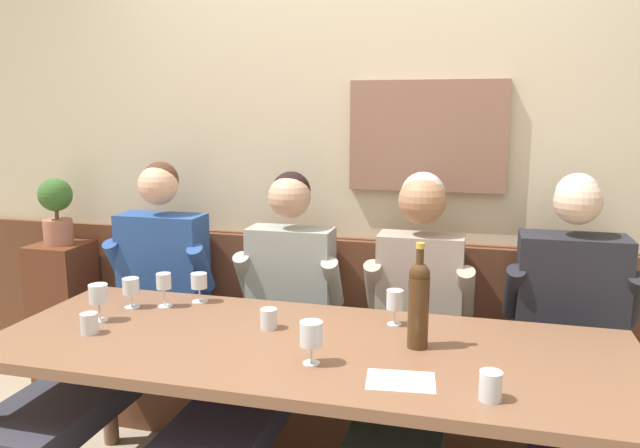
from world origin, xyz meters
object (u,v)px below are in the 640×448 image
at_px(person_right_seat, 264,341).
at_px(wine_glass_mid_left, 199,283).
at_px(wine_glass_near_bucket, 311,336).
at_px(water_tumbler_left, 269,319).
at_px(dining_table, 307,363).
at_px(wine_bottle_green_tall, 419,302).
at_px(wine_glass_by_bottle, 131,287).
at_px(wine_glass_mid_right, 395,301).
at_px(potted_plant, 56,208).
at_px(wine_glass_center_rear, 164,282).
at_px(person_left_seat, 124,324).
at_px(person_center_right_seat, 580,366).
at_px(water_tumbler_right, 491,386).
at_px(person_center_left_seat, 409,350).
at_px(water_tumbler_center, 89,323).
at_px(wine_glass_right_end, 98,296).
at_px(wall_bench, 348,381).

bearing_deg(person_right_seat, wine_glass_mid_left, 177.74).
height_order(wine_glass_near_bucket, water_tumbler_left, wine_glass_near_bucket).
height_order(dining_table, wine_bottle_green_tall, wine_bottle_green_tall).
bearing_deg(wine_glass_by_bottle, wine_glass_mid_right, 3.90).
relative_size(wine_glass_mid_right, water_tumbler_left, 1.81).
bearing_deg(wine_glass_mid_right, wine_glass_by_bottle, -176.10).
xyz_separation_m(wine_glass_by_bottle, potted_plant, (-0.78, 0.56, 0.21)).
height_order(wine_glass_center_rear, water_tumbler_left, wine_glass_center_rear).
bearing_deg(dining_table, person_right_seat, 131.24).
height_order(dining_table, person_left_seat, person_left_seat).
distance_m(person_left_seat, wine_bottle_green_tall, 1.40).
height_order(dining_table, wine_glass_by_bottle, wine_glass_by_bottle).
distance_m(person_center_right_seat, water_tumbler_right, 0.74).
bearing_deg(person_left_seat, person_center_left_seat, 0.15).
distance_m(person_left_seat, wine_glass_center_rear, 0.37).
bearing_deg(water_tumbler_left, person_left_seat, 163.88).
distance_m(wine_glass_mid_right, water_tumbler_center, 1.15).
relative_size(person_right_seat, water_tumbler_center, 16.71).
relative_size(wine_bottle_green_tall, potted_plant, 1.06).
bearing_deg(person_center_right_seat, water_tumbler_center, -165.33).
height_order(wine_glass_right_end, wine_glass_by_bottle, wine_glass_right_end).
distance_m(wine_bottle_green_tall, wine_glass_mid_left, 1.01).
xyz_separation_m(water_tumbler_right, potted_plant, (-2.23, 1.03, 0.26)).
distance_m(wine_bottle_green_tall, water_tumbler_left, 0.58).
distance_m(wall_bench, wine_glass_mid_right, 0.78).
relative_size(wine_glass_center_rear, water_tumbler_center, 1.86).
distance_m(wine_glass_right_end, water_tumbler_right, 1.51).
bearing_deg(person_right_seat, wall_bench, 54.93).
height_order(person_left_seat, wine_glass_right_end, person_left_seat).
bearing_deg(person_center_left_seat, water_tumbler_center, -158.48).
relative_size(wine_glass_center_rear, wine_glass_near_bucket, 1.01).
xyz_separation_m(wall_bench, water_tumbler_right, (0.63, -1.00, 0.52)).
height_order(person_center_right_seat, water_tumbler_left, person_center_right_seat).
height_order(person_center_left_seat, wine_glass_near_bucket, person_center_left_seat).
bearing_deg(water_tumbler_left, wine_glass_center_rear, 165.62).
distance_m(wine_glass_near_bucket, wine_glass_mid_right, 0.49).
bearing_deg(wine_glass_mid_left, person_left_seat, -179.45).
relative_size(wine_bottle_green_tall, wine_glass_mid_right, 2.70).
distance_m(wine_glass_center_rear, wine_glass_mid_left, 0.15).
xyz_separation_m(wall_bench, person_center_left_seat, (0.33, -0.39, 0.35)).
relative_size(wine_glass_mid_right, potted_plant, 0.39).
bearing_deg(person_center_right_seat, person_left_seat, -179.43).
xyz_separation_m(wall_bench, wine_glass_near_bucket, (0.06, -0.89, 0.57)).
distance_m(person_center_right_seat, wine_glass_right_end, 1.87).
distance_m(person_left_seat, wine_glass_right_end, 0.41).
height_order(wine_glass_center_rear, wine_glass_by_bottle, wine_glass_center_rear).
height_order(person_center_right_seat, wine_glass_near_bucket, person_center_right_seat).
height_order(wine_glass_center_rear, water_tumbler_right, wine_glass_center_rear).
distance_m(person_left_seat, wine_glass_mid_right, 1.26).
xyz_separation_m(wall_bench, wine_glass_mid_left, (-0.58, -0.39, 0.56)).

